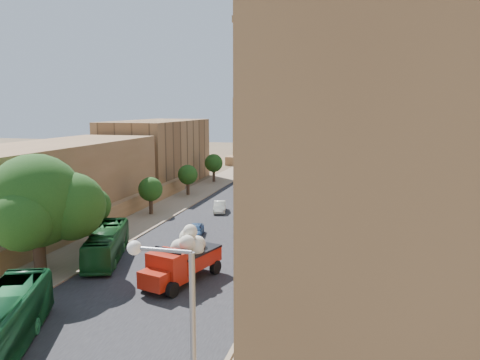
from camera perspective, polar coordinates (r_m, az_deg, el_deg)
The scene contains 33 objects.
ground at distance 29.90m, azimuth -12.80°, elevation -15.25°, with size 260.00×260.00×0.00m, color brown.
road_surface at distance 56.96m, azimuth 0.99°, elevation -3.37°, with size 14.00×140.00×0.01m, color black.
sidewalk_east at distance 55.62m, azimuth 10.58°, elevation -3.82°, with size 5.00×140.00×0.01m, color #7F6B53.
sidewalk_west at distance 59.81m, azimuth -7.92°, elevation -2.86°, with size 5.00×140.00×0.01m, color #7F6B53.
kerb_east at distance 55.81m, azimuth 8.02°, elevation -3.65°, with size 0.25×140.00×0.12m, color #7F6B53.
kerb_west at distance 58.91m, azimuth -5.66°, elevation -2.94°, with size 0.25×140.00×0.12m, color #7F6B53.
townhouse_a at distance 22.18m, azimuth 22.23°, elevation -6.72°, with size 9.00×14.00×16.40m.
townhouse_b at distance 35.92m, azimuth 19.14°, elevation -1.96°, with size 9.00×14.00×14.90m.
townhouse_c at distance 49.57m, azimuth 17.90°, elevation 2.44°, with size 9.00×14.00×17.40m.
townhouse_d at distance 63.55m, azimuth 17.10°, elevation 3.14°, with size 9.00×14.00×15.90m.
west_wall at distance 52.10m, azimuth -15.16°, elevation -3.84°, with size 1.00×40.00×1.80m, color olive.
west_building_low at distance 52.79m, azimuth -21.58°, elevation -0.35°, with size 10.00×28.00×8.40m, color brown.
west_building_mid at distance 75.13m, azimuth -10.00°, elevation 3.35°, with size 10.00×22.00×10.00m, color olive.
church at distance 103.62m, azimuth 7.23°, elevation 7.41°, with size 28.00×22.50×36.30m.
ficus_tree at distance 36.50m, azimuth -23.50°, elevation -2.71°, with size 8.87×8.16×8.87m.
street_tree_a at distance 43.61m, azimuth -17.55°, elevation -3.07°, with size 3.29×3.29×5.05m.
street_tree_b at distance 54.08m, azimuth -10.86°, elevation -1.14°, with size 2.76×2.76×4.24m.
street_tree_c at distance 65.00m, azimuth -6.39°, elevation 0.63°, with size 2.74×2.74×4.22m.
street_tree_d at distance 76.22m, azimuth -3.23°, elevation 2.06°, with size 2.96×2.96×4.55m.
streetlamp at distance 14.89m, azimuth -7.56°, elevation -18.93°, with size 2.11×0.44×8.22m.
red_truck at distance 33.19m, azimuth -7.11°, elevation -9.44°, with size 4.26×7.06×3.90m.
olive_pickup at distance 47.87m, azimuth 5.62°, elevation -4.80°, with size 2.58×4.28×1.65m.
bus_green_north at distance 39.23m, azimuth -15.91°, elevation -7.48°, with size 2.16×9.22×2.57m, color #154C1E.
bus_red_east at distance 38.71m, azimuth 4.45°, elevation -7.10°, with size 2.46×10.52×2.93m, color red.
bus_cream_east at distance 49.90m, azimuth 3.82°, elevation -3.78°, with size 1.97×8.42×2.34m, color #F6ECC7.
car_blue_a at distance 44.71m, azimuth -5.46°, elevation -6.08°, with size 1.38×3.43×1.17m, color #365F92.
car_white_a at distance 54.46m, azimuth -2.50°, elevation -3.28°, with size 1.32×3.80×1.25m, color silver.
car_cream at distance 52.33m, azimuth 2.41°, elevation -3.82°, with size 1.98×4.29×1.19m, color beige.
car_dkblue at distance 68.86m, azimuth -0.11°, elevation -0.72°, with size 1.65×4.06×1.18m, color #19214A.
car_white_b at distance 69.70m, azimuth 7.11°, elevation -0.68°, with size 1.37×3.40×1.16m, color white.
car_blue_b at distance 80.68m, azimuth 3.53°, elevation 0.68°, with size 1.22×3.50×1.15m, color teal.
pedestrian_a at distance 37.42m, azimuth 5.59°, elevation -8.84°, with size 0.54×0.36×1.49m, color #262129.
pedestrian_c at distance 40.67m, azimuth 9.91°, elevation -7.34°, with size 0.98×0.41×1.68m, color #353538.
Camera 1 is at (12.72, -24.18, 12.14)m, focal length 35.00 mm.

